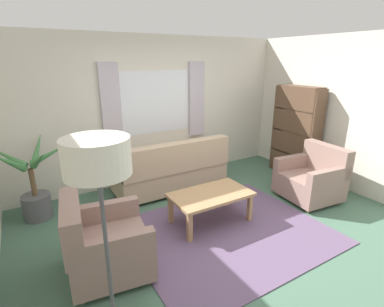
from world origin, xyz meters
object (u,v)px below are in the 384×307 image
at_px(armchair_left, 103,244).
at_px(armchair_right, 312,178).
at_px(standing_lamp, 98,172).
at_px(bookshelf, 296,131).
at_px(couch, 171,170).
at_px(coffee_table, 211,197).
at_px(potted_plant, 34,190).

bearing_deg(armchair_left, armchair_right, -81.69).
bearing_deg(standing_lamp, bookshelf, 24.04).
bearing_deg(standing_lamp, couch, 54.61).
xyz_separation_m(armchair_right, standing_lamp, (-3.53, -0.95, 1.16)).
xyz_separation_m(couch, bookshelf, (2.40, -0.57, 0.51)).
xyz_separation_m(bookshelf, standing_lamp, (-4.11, -1.83, 0.63)).
bearing_deg(bookshelf, armchair_right, 146.82).
relative_size(armchair_left, standing_lamp, 0.54).
bearing_deg(coffee_table, bookshelf, 14.91).
bearing_deg(couch, coffee_table, 89.87).
xyz_separation_m(potted_plant, bookshelf, (4.48, -0.72, 0.44)).
xyz_separation_m(armchair_right, bookshelf, (0.57, 0.88, 0.53)).
bearing_deg(bookshelf, couch, 76.65).
distance_m(armchair_left, potted_plant, 1.71).
height_order(armchair_left, armchair_right, same).
distance_m(coffee_table, potted_plant, 2.48).
distance_m(armchair_right, coffee_table, 1.85).
xyz_separation_m(armchair_left, coffee_table, (1.55, 0.27, 0.03)).
distance_m(couch, bookshelf, 2.52).
bearing_deg(standing_lamp, potted_plant, 98.28).
relative_size(armchair_left, armchair_right, 1.03).
height_order(armchair_right, potted_plant, potted_plant).
height_order(couch, bookshelf, bookshelf).
distance_m(couch, armchair_left, 2.14).
distance_m(potted_plant, bookshelf, 4.56).
relative_size(couch, armchair_right, 2.07).
relative_size(couch, bookshelf, 1.10).
xyz_separation_m(armchair_left, standing_lamp, (-0.16, -0.92, 1.16)).
height_order(coffee_table, potted_plant, potted_plant).
relative_size(couch, potted_plant, 1.57).
height_order(armchair_right, bookshelf, bookshelf).
bearing_deg(potted_plant, couch, -4.14).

